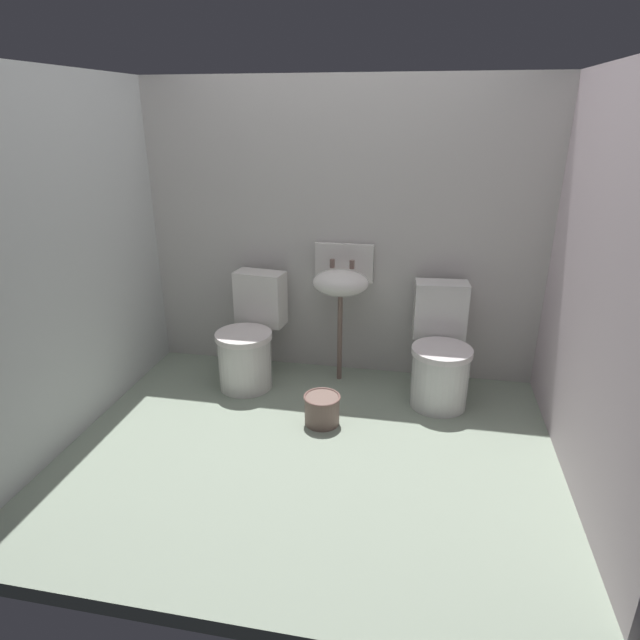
# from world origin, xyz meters

# --- Properties ---
(ground_plane) EXTENTS (3.26, 2.51, 0.08)m
(ground_plane) POSITION_xyz_m (0.00, 0.00, -0.04)
(ground_plane) COLOR gray
(wall_back) EXTENTS (3.26, 0.10, 2.10)m
(wall_back) POSITION_xyz_m (0.00, 1.10, 1.05)
(wall_back) COLOR #BAB5B1
(wall_back) RESTS_ON ground
(wall_left) EXTENTS (0.10, 2.31, 2.10)m
(wall_left) POSITION_xyz_m (-1.48, 0.10, 1.05)
(wall_left) COLOR #B3B6B5
(wall_left) RESTS_ON ground
(wall_right) EXTENTS (0.10, 2.31, 2.10)m
(wall_right) POSITION_xyz_m (1.48, 0.10, 1.05)
(wall_right) COLOR #C0AEB6
(wall_right) RESTS_ON ground
(toilet_left) EXTENTS (0.46, 0.64, 0.78)m
(toilet_left) POSITION_xyz_m (-0.60, 0.70, 0.32)
(toilet_left) COLOR silver
(toilet_left) RESTS_ON ground
(toilet_right) EXTENTS (0.43, 0.62, 0.78)m
(toilet_right) POSITION_xyz_m (0.74, 0.70, 0.32)
(toilet_right) COLOR silver
(toilet_right) RESTS_ON ground
(sink) EXTENTS (0.42, 0.35, 0.99)m
(sink) POSITION_xyz_m (0.03, 0.89, 0.75)
(sink) COLOR #6F584F
(sink) RESTS_ON ground
(bucket) EXTENTS (0.24, 0.24, 0.20)m
(bucket) POSITION_xyz_m (0.02, 0.24, 0.10)
(bucket) COLOR #6F584F
(bucket) RESTS_ON ground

